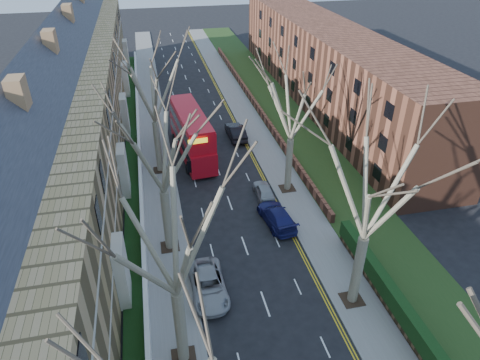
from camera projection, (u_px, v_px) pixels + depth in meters
pavement_left at (153, 126)px, 52.07m from camera, size 3.00×102.00×0.12m
pavement_right at (248, 118)px, 54.28m from camera, size 3.00×102.00×0.12m
terrace_left at (70, 115)px, 41.15m from camera, size 9.70×78.00×13.60m
flats_right at (325, 65)px, 57.12m from camera, size 13.97×54.00×10.00m
front_wall_left at (140, 154)px, 44.83m from camera, size 0.30×78.00×1.00m
grass_verge_right at (282, 114)px, 55.06m from camera, size 6.00×102.00×0.06m
tree_left_mid at (170, 229)px, 19.72m from camera, size 10.50×10.50×14.71m
tree_left_far at (158, 141)px, 28.20m from camera, size 10.15×10.15×14.22m
tree_left_dist at (150, 79)px, 38.00m from camera, size 10.50×10.50×14.71m
tree_right_mid at (375, 179)px, 23.48m from camera, size 10.50×10.50×14.71m
tree_right_far at (294, 96)px, 35.28m from camera, size 10.15×10.15×14.22m
double_decker_bus at (192, 135)px, 44.81m from camera, size 3.68×11.65×4.77m
car_left_far at (208, 285)px, 28.75m from camera, size 2.37×5.11×1.42m
car_right_near at (277, 216)px, 35.36m from camera, size 2.61×5.22×1.46m
car_right_mid at (264, 191)px, 38.77m from camera, size 1.60×3.76×1.27m
car_right_far at (236, 132)px, 49.04m from camera, size 1.80×4.91×1.61m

